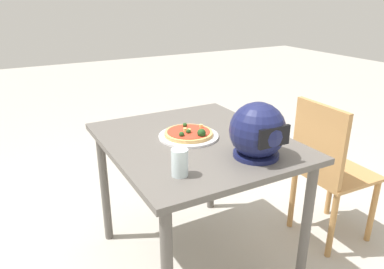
# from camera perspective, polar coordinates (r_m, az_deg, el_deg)

# --- Properties ---
(ground_plane) EXTENTS (14.00, 14.00, 0.00)m
(ground_plane) POSITION_cam_1_polar(r_m,az_deg,el_deg) (2.28, 0.47, -18.96)
(ground_plane) COLOR #B2ADA3
(dining_table) EXTENTS (0.88, 1.02, 0.77)m
(dining_table) POSITION_cam_1_polar(r_m,az_deg,el_deg) (1.92, 0.53, -3.42)
(dining_table) COLOR #5B5651
(dining_table) RESTS_ON ground
(pizza_plate) EXTENTS (0.31, 0.31, 0.01)m
(pizza_plate) POSITION_cam_1_polar(r_m,az_deg,el_deg) (1.90, -0.54, -0.25)
(pizza_plate) COLOR white
(pizza_plate) RESTS_ON dining_table
(pizza) EXTENTS (0.25, 0.25, 0.06)m
(pizza) POSITION_cam_1_polar(r_m,az_deg,el_deg) (1.89, -0.44, 0.23)
(pizza) COLOR tan
(pizza) RESTS_ON pizza_plate
(motorcycle_helmet) EXTENTS (0.26, 0.26, 0.26)m
(motorcycle_helmet) POSITION_cam_1_polar(r_m,az_deg,el_deg) (1.66, 10.20, 0.47)
(motorcycle_helmet) COLOR #191E4C
(motorcycle_helmet) RESTS_ON dining_table
(drinking_glass) EXTENTS (0.07, 0.07, 0.12)m
(drinking_glass) POSITION_cam_1_polar(r_m,az_deg,el_deg) (1.49, -1.93, -4.39)
(drinking_glass) COLOR silver
(drinking_glass) RESTS_ON dining_table
(chair_side) EXTENTS (0.41, 0.41, 0.90)m
(chair_side) POSITION_cam_1_polar(r_m,az_deg,el_deg) (2.34, 20.31, -4.61)
(chair_side) COLOR #B7844C
(chair_side) RESTS_ON ground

